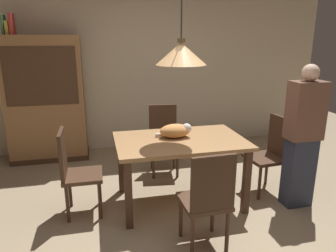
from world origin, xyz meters
name	(u,v)px	position (x,y,z in m)	size (l,w,h in m)	color
ground	(181,232)	(0.00, 0.00, 0.00)	(10.00, 10.00, 0.00)	#998466
back_wall	(138,60)	(0.00, 2.65, 1.45)	(6.40, 0.10, 2.90)	beige
dining_table	(180,148)	(0.15, 0.58, 0.65)	(1.40, 0.90, 0.75)	#A87A4C
chair_near_front	(208,197)	(0.15, -0.29, 0.51)	(0.41, 0.41, 0.93)	#472D1E
chair_left_side	(74,169)	(-0.98, 0.58, 0.51)	(0.40, 0.40, 0.93)	#472D1E
chair_right_side	(271,151)	(1.28, 0.59, 0.51)	(0.43, 0.43, 0.93)	#472D1E
chair_far_back	(164,136)	(0.16, 1.46, 0.51)	(0.44, 0.44, 0.93)	#472D1E
cat_sleeping	(176,131)	(0.12, 0.66, 0.83)	(0.39, 0.22, 0.16)	#E59951
pendant_lamp	(181,53)	(0.15, 0.58, 1.66)	(0.52, 0.52, 1.30)	#E0A86B
hutch_bookcase	(46,102)	(-1.44, 2.32, 0.89)	(1.12, 0.45, 1.85)	olive
book_green_slim	(3,25)	(-1.87, 2.32, 1.98)	(0.03, 0.20, 0.26)	#427A4C
book_yellow_short	(8,28)	(-1.82, 2.32, 1.94)	(0.04, 0.20, 0.18)	gold
book_red_tall	(12,24)	(-1.76, 2.32, 1.99)	(0.04, 0.22, 0.28)	#B73833
person_standing	(303,138)	(1.41, 0.23, 0.78)	(0.36, 0.22, 1.56)	#2D3347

